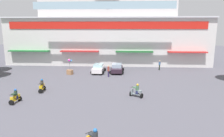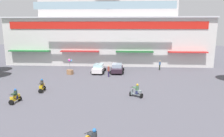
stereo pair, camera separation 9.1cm
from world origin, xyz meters
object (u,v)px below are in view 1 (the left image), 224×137
at_px(parked_car_0, 98,68).
at_px(scooter_rider_3, 137,91).
at_px(scooter_rider_5, 42,86).
at_px(parked_car_1, 117,68).
at_px(scooter_rider_4, 15,97).
at_px(balloon_vendor_cart, 70,69).
at_px(pedestrian_1, 108,70).
at_px(pedestrian_0, 160,65).

xyz_separation_m(parked_car_0, scooter_rider_3, (5.64, -11.71, -0.13)).
bearing_deg(scooter_rider_5, parked_car_1, 52.20).
bearing_deg(parked_car_0, scooter_rider_3, -64.30).
height_order(scooter_rider_4, balloon_vendor_cart, balloon_vendor_cart).
relative_size(scooter_rider_3, pedestrian_1, 0.85).
xyz_separation_m(pedestrian_0, pedestrian_1, (-8.54, -5.63, 0.04)).
relative_size(scooter_rider_4, balloon_vendor_cart, 0.57).
xyz_separation_m(parked_car_1, pedestrian_0, (7.37, 2.57, 0.24)).
distance_m(scooter_rider_4, pedestrian_0, 24.06).
bearing_deg(balloon_vendor_cart, pedestrian_1, -10.80).
bearing_deg(scooter_rider_3, scooter_rider_4, -168.20).
bearing_deg(scooter_rider_5, balloon_vendor_cart, 84.02).
height_order(pedestrian_1, balloon_vendor_cart, balloon_vendor_cart).
bearing_deg(balloon_vendor_cart, scooter_rider_4, -99.53).
bearing_deg(balloon_vendor_cart, scooter_rider_3, -45.31).
relative_size(scooter_rider_5, balloon_vendor_cart, 0.60).
xyz_separation_m(parked_car_1, scooter_rider_3, (2.60, -11.99, -0.13)).
relative_size(parked_car_0, pedestrian_1, 2.34).
bearing_deg(pedestrian_0, scooter_rider_3, -108.16).
distance_m(parked_car_0, pedestrian_0, 10.80).
distance_m(parked_car_1, balloon_vendor_cart, 7.65).
bearing_deg(scooter_rider_4, scooter_rider_5, 72.39).
distance_m(scooter_rider_5, balloon_vendor_cart, 8.95).
height_order(pedestrian_0, pedestrian_1, pedestrian_1).
bearing_deg(pedestrian_0, parked_car_1, -160.78).
xyz_separation_m(scooter_rider_5, pedestrian_0, (15.72, 13.34, 0.35)).
bearing_deg(scooter_rider_3, balloon_vendor_cart, 134.69).
bearing_deg(pedestrian_0, pedestrian_1, -146.59).
relative_size(scooter_rider_5, pedestrian_1, 0.86).
xyz_separation_m(parked_car_1, pedestrian_1, (-1.17, -3.06, 0.28)).
bearing_deg(scooter_rider_3, pedestrian_1, 112.85).
distance_m(parked_car_0, scooter_rider_4, 15.66).
bearing_deg(scooter_rider_5, pedestrian_1, 47.01).
xyz_separation_m(parked_car_0, parked_car_1, (3.04, 0.28, -0.00)).
relative_size(parked_car_0, scooter_rider_5, 2.71).
height_order(scooter_rider_3, pedestrian_1, pedestrian_1).
height_order(scooter_rider_4, pedestrian_1, pedestrian_1).
relative_size(parked_car_1, pedestrian_0, 2.43).
height_order(parked_car_0, pedestrian_0, pedestrian_0).
relative_size(scooter_rider_4, pedestrian_1, 0.82).
height_order(parked_car_1, scooter_rider_4, parked_car_1).
distance_m(scooter_rider_4, scooter_rider_5, 3.95).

